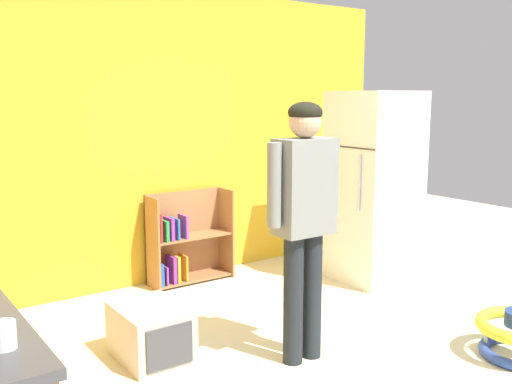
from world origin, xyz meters
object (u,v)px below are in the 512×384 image
Objects in this scene: bookshelf at (184,243)px; pet_carrier at (151,333)px; refrigerator at (373,187)px; white_cup at (4,335)px; standing_person at (304,208)px.

bookshelf is 1.63m from pet_carrier.
white_cup is (-3.65, -1.75, 0.06)m from refrigerator.
bookshelf is 3.49m from white_cup.
refrigerator reaches higher than standing_person.
standing_person is at bearing -150.09° from refrigerator.
bookshelf is at bearing 85.59° from standing_person.
standing_person is 2.14m from white_cup.
refrigerator is at bearing 25.65° from white_cup.
standing_person is at bearing -94.41° from bookshelf.
bookshelf is at bearing 148.20° from refrigerator.
refrigerator is 18.74× the size of white_cup.
standing_person is at bearing 21.82° from white_cup.
refrigerator is 4.05m from white_cup.
white_cup is at bearing -128.31° from bookshelf.
pet_carrier is (-2.48, -0.36, -0.71)m from refrigerator.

